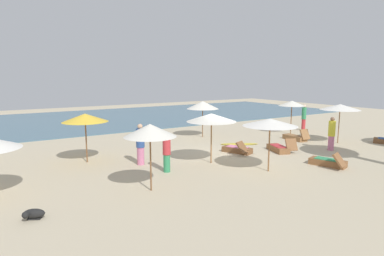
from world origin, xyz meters
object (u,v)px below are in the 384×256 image
(umbrella_5, at_px, (85,118))
(lounger_2, at_px, (329,162))
(umbrella_4, at_px, (150,130))
(umbrella_2, at_px, (270,122))
(umbrella_0, at_px, (203,105))
(person_2, at_px, (167,152))
(lounger_0, at_px, (238,150))
(lounger_1, at_px, (279,148))
(surfboard, at_px, (239,144))
(umbrella_8, at_px, (340,107))
(person_3, at_px, (332,134))
(lounger_4, at_px, (296,137))
(umbrella_7, at_px, (292,103))
(person_0, at_px, (140,144))
(person_1, at_px, (304,117))
(dog, at_px, (33,214))
(umbrella_1, at_px, (211,118))

(umbrella_5, bearing_deg, lounger_2, -36.19)
(umbrella_4, bearing_deg, umbrella_2, -5.54)
(umbrella_0, xyz_separation_m, lounger_2, (0.75, -8.63, -1.88))
(umbrella_2, distance_m, person_2, 4.35)
(umbrella_2, bearing_deg, lounger_0, 71.57)
(umbrella_2, xyz_separation_m, lounger_1, (3.09, 2.27, -1.86))
(lounger_0, height_order, surfboard, lounger_0)
(umbrella_8, height_order, person_3, umbrella_8)
(umbrella_4, distance_m, person_2, 2.58)
(umbrella_2, height_order, person_3, umbrella_2)
(umbrella_4, relative_size, lounger_4, 1.38)
(umbrella_8, distance_m, lounger_2, 5.93)
(umbrella_7, xyz_separation_m, lounger_4, (-1.54, -1.74, -1.88))
(person_0, height_order, person_1, person_1)
(umbrella_8, distance_m, person_2, 11.27)
(person_0, bearing_deg, person_3, -16.08)
(umbrella_4, bearing_deg, surfboard, 29.22)
(lounger_2, bearing_deg, lounger_1, 84.38)
(umbrella_2, xyz_separation_m, person_1, (9.70, 6.11, -1.08))
(umbrella_7, distance_m, dog, 17.62)
(lounger_2, distance_m, surfboard, 5.61)
(lounger_0, relative_size, lounger_2, 1.00)
(lounger_4, distance_m, dog, 15.55)
(umbrella_4, relative_size, lounger_1, 1.34)
(lounger_1, height_order, lounger_4, lounger_4)
(lounger_2, bearing_deg, umbrella_4, 170.23)
(person_0, bearing_deg, umbrella_5, 138.03)
(umbrella_0, relative_size, lounger_0, 1.30)
(lounger_0, xyz_separation_m, dog, (-9.90, -3.07, -0.02))
(surfboard, bearing_deg, umbrella_1, -147.24)
(umbrella_5, xyz_separation_m, lounger_2, (8.68, -6.35, -1.86))
(umbrella_8, height_order, lounger_2, umbrella_8)
(umbrella_8, bearing_deg, lounger_0, 169.29)
(lounger_2, height_order, person_1, person_1)
(umbrella_0, bearing_deg, umbrella_5, -163.97)
(dog, bearing_deg, person_1, 17.90)
(umbrella_5, distance_m, person_2, 4.22)
(lounger_1, bearing_deg, umbrella_5, 160.27)
(lounger_1, bearing_deg, lounger_0, 155.27)
(umbrella_5, xyz_separation_m, umbrella_8, (13.52, -3.53, 0.07))
(umbrella_5, relative_size, umbrella_7, 1.00)
(person_0, bearing_deg, person_2, -74.94)
(umbrella_4, height_order, lounger_2, umbrella_4)
(person_0, bearing_deg, dog, -142.77)
(person_2, bearing_deg, umbrella_4, -132.13)
(umbrella_2, height_order, surfboard, umbrella_2)
(umbrella_5, relative_size, lounger_0, 1.25)
(umbrella_7, height_order, dog, umbrella_7)
(person_2, distance_m, surfboard, 6.64)
(person_1, relative_size, person_2, 1.11)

